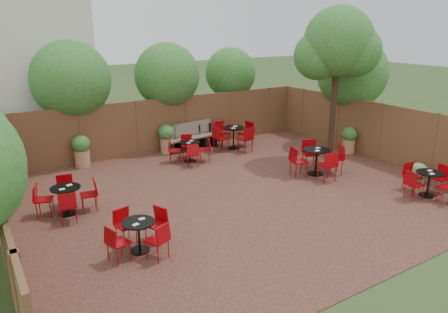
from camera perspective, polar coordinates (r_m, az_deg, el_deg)
ground at (r=12.00m, az=1.91°, el=-5.05°), size 80.00×80.00×0.00m
courtyard_paving at (r=11.99m, az=1.91°, el=-5.01°), size 12.00×10.00×0.02m
fence_back at (r=15.88m, az=-8.22°, el=4.26°), size 12.00×0.08×2.00m
fence_right at (r=15.70m, az=20.45°, el=3.16°), size 0.08×10.00×2.00m
neighbour_building at (r=17.25m, az=-27.23°, el=13.69°), size 5.00×4.00×8.00m
overhang_foliage at (r=13.51m, az=-7.99°, el=9.37°), size 15.80×10.69×2.68m
courtyard_tree at (r=14.76m, az=15.25°, el=14.18°), size 2.54×2.44×5.19m
park_bench_left at (r=15.95m, az=-5.39°, el=2.66°), size 1.64×0.71×0.98m
park_bench_right at (r=16.15m, az=-3.97°, el=2.95°), size 1.68×0.68×1.01m
bistro_tables at (r=12.89m, az=2.35°, el=-1.22°), size 10.24×8.38×0.96m
planters at (r=14.50m, az=-11.11°, el=1.19°), size 11.48×4.22×1.14m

